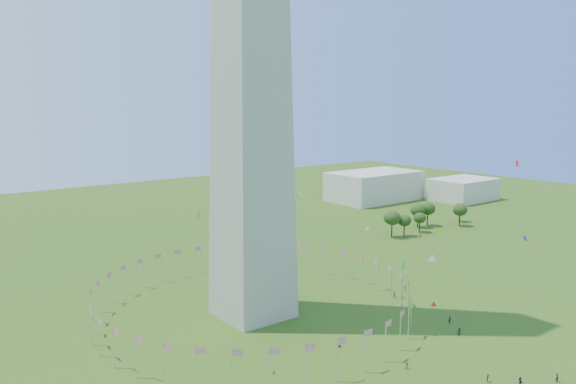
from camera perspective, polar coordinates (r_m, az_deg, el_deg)
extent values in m
cylinder|color=silver|center=(172.06, 7.60, -7.83)|extent=(0.24, 0.24, 9.00)
cylinder|color=silver|center=(176.38, 5.84, -7.37)|extent=(0.24, 0.24, 9.00)
cylinder|color=silver|center=(179.94, 3.93, -7.00)|extent=(0.24, 0.24, 9.00)
cylinder|color=silver|center=(182.68, 1.91, -6.74)|extent=(0.24, 0.24, 9.00)
cylinder|color=silver|center=(184.57, -0.19, -6.57)|extent=(0.24, 0.24, 9.00)
cylinder|color=silver|center=(185.56, -2.34, -6.49)|extent=(0.24, 0.24, 9.00)
cylinder|color=silver|center=(185.64, -4.51, -6.50)|extent=(0.24, 0.24, 9.00)
cylinder|color=silver|center=(184.82, -6.66, -6.61)|extent=(0.24, 0.24, 9.00)
cylinder|color=silver|center=(183.10, -8.77, -6.80)|extent=(0.24, 0.24, 9.00)
cylinder|color=silver|center=(180.52, -10.80, -7.10)|extent=(0.24, 0.24, 9.00)
cylinder|color=silver|center=(177.11, -12.73, -7.48)|extent=(0.24, 0.24, 9.00)
cylinder|color=silver|center=(172.93, -14.51, -7.96)|extent=(0.24, 0.24, 9.00)
cylinder|color=silver|center=(168.06, -16.10, -8.53)|extent=(0.24, 0.24, 9.00)
cylinder|color=silver|center=(162.59, -17.46, -9.20)|extent=(0.24, 0.24, 9.00)
cylinder|color=silver|center=(156.63, -18.53, -9.96)|extent=(0.24, 0.24, 9.00)
cylinder|color=silver|center=(150.33, -19.25, -10.82)|extent=(0.24, 0.24, 9.00)
cylinder|color=silver|center=(143.83, -19.56, -11.76)|extent=(0.24, 0.24, 9.00)
cylinder|color=silver|center=(137.32, -19.38, -12.76)|extent=(0.24, 0.24, 9.00)
cylinder|color=silver|center=(131.02, -18.64, -13.81)|extent=(0.24, 0.24, 9.00)
cylinder|color=silver|center=(125.15, -17.28, -14.85)|extent=(0.24, 0.24, 9.00)
cylinder|color=silver|center=(119.97, -15.26, -15.85)|extent=(0.24, 0.24, 9.00)
cylinder|color=silver|center=(115.75, -12.59, -16.70)|extent=(0.24, 0.24, 9.00)
cylinder|color=silver|center=(112.72, -9.36, -17.34)|extent=(0.24, 0.24, 9.00)
cylinder|color=silver|center=(111.08, -5.74, -17.68)|extent=(0.24, 0.24, 9.00)
cylinder|color=silver|center=(110.94, -1.97, -17.67)|extent=(0.24, 0.24, 9.00)
cylinder|color=silver|center=(112.31, 1.70, -17.32)|extent=(0.24, 0.24, 9.00)
cylinder|color=silver|center=(115.09, 5.00, -16.66)|extent=(0.24, 0.24, 9.00)
cylinder|color=silver|center=(119.10, 7.75, -15.79)|extent=(0.24, 0.24, 9.00)
cylinder|color=silver|center=(124.12, 9.87, -14.77)|extent=(0.24, 0.24, 9.00)
cylinder|color=silver|center=(129.88, 11.33, -13.70)|extent=(0.24, 0.24, 9.00)
cylinder|color=silver|center=(136.12, 12.16, -12.63)|extent=(0.24, 0.24, 9.00)
cylinder|color=silver|center=(142.61, 12.42, -11.61)|extent=(0.24, 0.24, 9.00)
cylinder|color=silver|center=(149.12, 12.18, -10.66)|extent=(0.24, 0.24, 9.00)
cylinder|color=silver|center=(155.48, 11.51, -9.81)|extent=(0.24, 0.24, 9.00)
cylinder|color=silver|center=(161.51, 10.49, -9.05)|extent=(0.24, 0.24, 9.00)
cylinder|color=silver|center=(167.08, 9.16, -8.39)|extent=(0.24, 0.24, 9.00)
cube|color=beige|center=(316.66, 8.75, 0.62)|extent=(50.00, 30.00, 16.00)
cube|color=beige|center=(329.07, 17.35, 0.27)|extent=(35.00, 25.00, 12.00)
imported|color=#73695C|center=(123.45, 12.00, -16.85)|extent=(1.02, 1.01, 1.66)
imported|color=black|center=(123.60, 22.53, -17.34)|extent=(1.37, 1.71, 1.71)
imported|color=maroon|center=(131.04, 5.26, -15.13)|extent=(0.81, 0.63, 1.47)
imported|color=maroon|center=(122.72, 19.64, -17.38)|extent=(1.16, 0.84, 1.62)
imported|color=black|center=(163.46, 10.75, -10.17)|extent=(0.77, 0.70, 1.77)
imported|color=#272727|center=(148.77, 16.15, -12.36)|extent=(0.96, 0.80, 1.79)
imported|color=#173B26|center=(169.40, 11.82, -9.55)|extent=(0.98, 1.13, 1.52)
imported|color=black|center=(127.78, 25.67, -16.63)|extent=(0.70, 0.78, 1.78)
imported|color=#242424|center=(142.56, 17.01, -13.37)|extent=(0.97, 1.06, 1.79)
plane|color=yellow|center=(137.77, 15.10, -3.82)|extent=(2.16, 1.62, 2.22)
plane|color=red|center=(142.08, 22.26, 2.69)|extent=(1.60, 0.95, 1.82)
plane|color=red|center=(111.76, -9.07, -2.30)|extent=(0.30, 1.73, 1.74)
plane|color=yellow|center=(131.65, -25.24, -4.82)|extent=(0.49, 1.46, 1.38)
plane|color=#CC2699|center=(136.65, -3.32, -4.78)|extent=(1.42, 0.40, 1.36)
plane|color=white|center=(109.56, 1.29, -0.18)|extent=(1.63, 1.72, 1.80)
plane|color=red|center=(176.37, 8.85, 1.10)|extent=(0.98, 0.99, 1.39)
plane|color=blue|center=(141.81, 22.95, -4.36)|extent=(0.65, 1.40, 1.42)
plane|color=red|center=(144.46, 14.58, -11.01)|extent=(1.07, 1.09, 1.52)
plane|color=green|center=(134.57, 11.71, -7.38)|extent=(1.29, 1.74, 1.94)
plane|color=white|center=(138.31, 8.07, -3.71)|extent=(1.15, 0.32, 1.19)
plane|color=white|center=(156.13, 13.31, -4.30)|extent=(2.14, 1.34, 1.88)
plane|color=white|center=(137.78, 14.39, -6.61)|extent=(1.84, 1.79, 2.53)
ellipsoid|color=#31521B|center=(231.20, 10.52, -3.25)|extent=(6.95, 6.95, 10.86)
ellipsoid|color=#31521B|center=(234.33, 11.73, -3.38)|extent=(5.65, 5.65, 8.83)
ellipsoid|color=#31521B|center=(242.83, 13.22, -3.06)|extent=(5.28, 5.28, 8.25)
ellipsoid|color=#31521B|center=(251.48, 13.05, -2.40)|extent=(6.58, 6.58, 10.28)
ellipsoid|color=#31521B|center=(255.95, 13.99, -2.21)|extent=(6.68, 6.68, 10.43)
ellipsoid|color=#31521B|center=(259.37, 17.06, -2.28)|extent=(6.23, 6.23, 9.74)
ellipsoid|color=#31521B|center=(268.56, 17.04, -2.02)|extent=(5.48, 5.48, 8.56)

